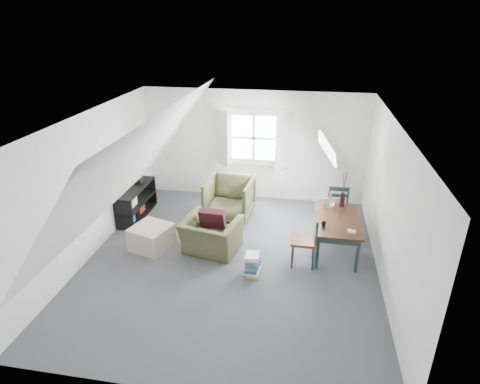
% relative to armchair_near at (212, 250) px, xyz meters
% --- Properties ---
extents(floor, '(5.50, 5.50, 0.00)m').
position_rel_armchair_near_xyz_m(floor, '(0.42, -0.26, 0.00)').
color(floor, '#47474C').
rests_on(floor, ground).
extents(ceiling, '(5.50, 5.50, 0.00)m').
position_rel_armchair_near_xyz_m(ceiling, '(0.42, -0.26, 2.50)').
color(ceiling, white).
rests_on(ceiling, wall_back).
extents(wall_back, '(5.00, 0.00, 5.00)m').
position_rel_armchair_near_xyz_m(wall_back, '(0.42, 2.49, 1.25)').
color(wall_back, white).
rests_on(wall_back, ground).
extents(wall_front, '(5.00, 0.00, 5.00)m').
position_rel_armchair_near_xyz_m(wall_front, '(0.42, -3.01, 1.25)').
color(wall_front, white).
rests_on(wall_front, ground).
extents(wall_left, '(0.00, 5.50, 5.50)m').
position_rel_armchair_near_xyz_m(wall_left, '(-2.08, -0.26, 1.25)').
color(wall_left, white).
rests_on(wall_left, ground).
extents(wall_right, '(0.00, 5.50, 5.50)m').
position_rel_armchair_near_xyz_m(wall_right, '(2.92, -0.26, 1.25)').
color(wall_right, white).
rests_on(wall_right, ground).
extents(slope_left, '(3.19, 5.50, 4.48)m').
position_rel_armchair_near_xyz_m(slope_left, '(-1.13, -0.26, 1.78)').
color(slope_left, white).
rests_on(slope_left, wall_left).
extents(slope_right, '(3.19, 5.50, 4.48)m').
position_rel_armchair_near_xyz_m(slope_right, '(1.97, -0.26, 1.78)').
color(slope_right, white).
rests_on(slope_right, wall_right).
extents(dormer_window, '(1.71, 0.35, 1.30)m').
position_rel_armchair_near_xyz_m(dormer_window, '(0.42, 2.41, 1.45)').
color(dormer_window, white).
rests_on(dormer_window, wall_back).
extents(skylight, '(0.35, 0.75, 0.47)m').
position_rel_armchair_near_xyz_m(skylight, '(1.97, 1.04, 1.75)').
color(skylight, white).
rests_on(skylight, slope_right).
extents(armchair_near, '(1.13, 1.04, 0.64)m').
position_rel_armchair_near_xyz_m(armchair_near, '(0.00, 0.00, 0.00)').
color(armchair_near, '#434728').
rests_on(armchair_near, floor).
extents(armchair_far, '(1.01, 1.03, 0.87)m').
position_rel_armchair_near_xyz_m(armchair_far, '(0.07, 1.38, 0.00)').
color(armchair_far, '#434728').
rests_on(armchair_far, floor).
extents(throw_pillow, '(0.48, 0.30, 0.49)m').
position_rel_armchair_near_xyz_m(throw_pillow, '(0.00, 0.15, 0.55)').
color(throw_pillow, '#390F1A').
rests_on(throw_pillow, armchair_near).
extents(ottoman, '(0.81, 0.81, 0.43)m').
position_rel_armchair_near_xyz_m(ottoman, '(-1.11, -0.08, 0.22)').
color(ottoman, '#B5A48D').
rests_on(ottoman, floor).
extents(dining_table, '(0.79, 1.32, 0.66)m').
position_rel_armchair_near_xyz_m(dining_table, '(2.22, 0.35, 0.57)').
color(dining_table, '#381D0F').
rests_on(dining_table, floor).
extents(demijohn, '(0.22, 0.22, 0.31)m').
position_rel_armchair_near_xyz_m(demijohn, '(2.07, 0.80, 0.79)').
color(demijohn, silver).
rests_on(demijohn, dining_table).
extents(vase_twigs, '(0.09, 0.10, 0.68)m').
position_rel_armchair_near_xyz_m(vase_twigs, '(2.32, 0.90, 0.81)').
color(vase_twigs, black).
rests_on(vase_twigs, dining_table).
extents(cup, '(0.10, 0.10, 0.08)m').
position_rel_armchair_near_xyz_m(cup, '(1.97, 0.05, 0.66)').
color(cup, black).
rests_on(cup, dining_table).
extents(paper_box, '(0.16, 0.13, 0.04)m').
position_rel_armchair_near_xyz_m(paper_box, '(2.42, -0.10, 0.68)').
color(paper_box, white).
rests_on(paper_box, dining_table).
extents(dining_chair_far, '(0.44, 0.44, 0.93)m').
position_rel_armchair_near_xyz_m(dining_chair_far, '(2.27, 1.36, 0.48)').
color(dining_chair_far, '#5D2513').
rests_on(dining_chair_far, floor).
extents(dining_chair_near, '(0.43, 0.43, 0.92)m').
position_rel_armchair_near_xyz_m(dining_chair_near, '(1.69, -0.13, 0.48)').
color(dining_chair_near, '#5D2513').
rests_on(dining_chair_near, floor).
extents(media_shelf, '(0.44, 1.31, 0.67)m').
position_rel_armchair_near_xyz_m(media_shelf, '(-1.91, 1.03, 0.30)').
color(media_shelf, black).
rests_on(media_shelf, floor).
extents(electronics_box, '(0.20, 0.26, 0.19)m').
position_rel_armchair_near_xyz_m(electronics_box, '(-1.91, 1.33, 0.75)').
color(electronics_box, black).
rests_on(electronics_box, media_shelf).
extents(magazine_stack, '(0.28, 0.34, 0.38)m').
position_rel_armchair_near_xyz_m(magazine_stack, '(0.85, -0.61, 0.19)').
color(magazine_stack, '#B29933').
rests_on(magazine_stack, floor).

